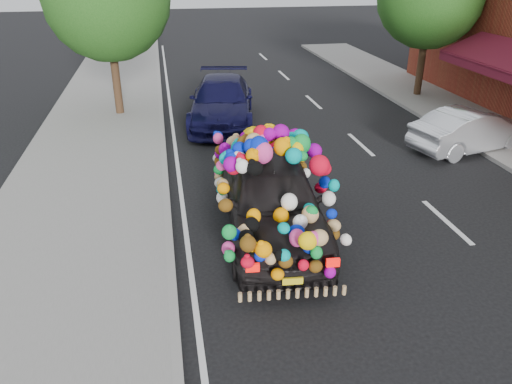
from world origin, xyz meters
The scene contains 7 objects.
ground centered at (0.00, 0.00, 0.00)m, with size 100.00×100.00×0.00m, color black.
sidewalk centered at (-4.30, 0.00, 0.06)m, with size 4.00×60.00×0.12m, color gray.
kerb centered at (-2.35, 0.00, 0.07)m, with size 0.15×60.00×0.13m, color gray.
lane_markings centered at (3.60, 0.00, 0.01)m, with size 6.00×50.00×0.01m, color silver, non-canonical shape.
plush_art_car centered at (-0.24, 0.23, 1.17)m, with size 2.65×5.10×2.26m.
navy_sedan centered at (-0.28, 8.04, 0.74)m, with size 2.08×5.13×1.49m, color #0D0C33.
silver_hatchback centered at (6.55, 3.94, 0.62)m, with size 1.31×3.77×1.24m, color silver.
Camera 1 is at (-2.25, -8.58, 5.22)m, focal length 35.00 mm.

